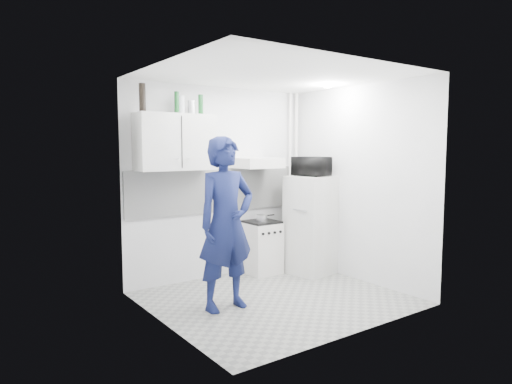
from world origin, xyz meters
TOP-DOWN VIEW (x-y plane):
  - floor at (0.00, 0.00)m, footprint 2.80×2.80m
  - ceiling at (0.00, 0.00)m, footprint 2.80×2.80m
  - wall_back at (0.00, 1.25)m, footprint 2.80×0.00m
  - wall_left at (-1.40, 0.00)m, footprint 0.00×2.60m
  - wall_right at (1.40, 0.00)m, footprint 0.00×2.60m
  - person at (-0.64, 0.07)m, footprint 0.71×0.47m
  - stove at (0.53, 1.00)m, footprint 0.45×0.45m
  - fridge at (1.10, 0.60)m, footprint 0.65×0.65m
  - stove_top at (0.53, 1.00)m, footprint 0.43×0.43m
  - saucepan at (0.53, 1.00)m, footprint 0.16×0.16m
  - microwave at (1.10, 0.60)m, footprint 0.52×0.39m
  - bottle_a at (-1.17, 1.07)m, footprint 0.08×0.08m
  - bottle_d at (-0.72, 1.07)m, footprint 0.06×0.06m
  - canister_a at (-0.67, 1.07)m, footprint 0.09×0.09m
  - canister_b at (-0.52, 1.07)m, footprint 0.09×0.09m
  - bottle_e at (-0.39, 1.07)m, footprint 0.06×0.06m
  - upper_cabinet at (-0.75, 1.07)m, footprint 1.00×0.35m
  - range_hood at (0.45, 1.00)m, footprint 0.60×0.50m
  - backsplash at (0.00, 1.24)m, footprint 2.74×0.03m
  - pipe_a at (1.30, 1.17)m, footprint 0.05×0.05m
  - pipe_b at (1.18, 1.17)m, footprint 0.04×0.04m
  - ceiling_spot_fixture at (1.00, 0.20)m, footprint 0.10×0.10m

SIDE VIEW (x-z plane):
  - floor at x=0.00m, z-range 0.00..0.00m
  - stove at x=0.53m, z-range 0.00..0.72m
  - fridge at x=1.10m, z-range 0.00..1.38m
  - stove_top at x=0.53m, z-range 0.72..0.75m
  - saucepan at x=0.53m, z-range 0.75..0.84m
  - person at x=-0.64m, z-range 0.00..1.90m
  - backsplash at x=0.00m, z-range 0.90..1.50m
  - wall_left at x=-1.40m, z-range 0.00..2.60m
  - wall_right at x=1.40m, z-range 0.00..2.60m
  - pipe_a at x=1.30m, z-range 0.00..2.60m
  - pipe_b at x=1.18m, z-range 0.00..2.60m
  - wall_back at x=0.00m, z-range -0.10..2.70m
  - microwave at x=1.10m, z-range 1.38..1.66m
  - range_hood at x=0.45m, z-range 1.50..1.64m
  - upper_cabinet at x=-0.75m, z-range 1.50..2.20m
  - canister_b at x=-0.52m, z-range 2.20..2.37m
  - canister_a at x=-0.67m, z-range 2.20..2.42m
  - bottle_e at x=-0.39m, z-range 2.20..2.45m
  - bottle_d at x=-0.72m, z-range 2.20..2.47m
  - bottle_a at x=-1.17m, z-range 2.20..2.54m
  - ceiling_spot_fixture at x=1.00m, z-range 2.56..2.58m
  - ceiling at x=0.00m, z-range 2.60..2.60m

